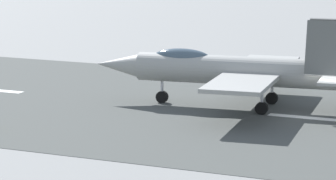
% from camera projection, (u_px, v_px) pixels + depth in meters
% --- Properties ---
extents(ground_plane, '(400.00, 400.00, 0.00)m').
position_uv_depth(ground_plane, '(323.00, 119.00, 50.92)').
color(ground_plane, gray).
extents(runway_strip, '(240.00, 26.00, 0.02)m').
position_uv_depth(runway_strip, '(323.00, 119.00, 50.91)').
color(runway_strip, '#444745').
rests_on(runway_strip, ground).
extents(fighter_jet, '(17.24, 13.66, 5.55)m').
position_uv_depth(fighter_jet, '(240.00, 69.00, 53.74)').
color(fighter_jet, '#949592').
rests_on(fighter_jet, ground).
extents(marker_cone_mid, '(0.44, 0.44, 0.55)m').
position_uv_depth(marker_cone_mid, '(202.00, 68.00, 67.47)').
color(marker_cone_mid, orange).
rests_on(marker_cone_mid, ground).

